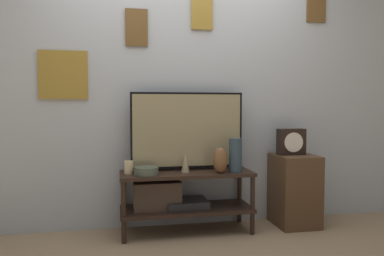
# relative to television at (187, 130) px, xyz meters

# --- Properties ---
(ground_plane) EXTENTS (12.00, 12.00, 0.00)m
(ground_plane) POSITION_rel_television_xyz_m (-0.02, -0.34, -0.90)
(ground_plane) COLOR #997F60
(wall_back) EXTENTS (6.40, 0.08, 2.70)m
(wall_back) POSITION_rel_television_xyz_m (-0.03, 0.17, 0.46)
(wall_back) COLOR #B2BCC6
(wall_back) RESTS_ON ground_plane
(media_console) EXTENTS (1.16, 0.42, 0.54)m
(media_console) POSITION_rel_television_xyz_m (-0.12, -0.09, -0.56)
(media_console) COLOR black
(media_console) RESTS_ON ground_plane
(television) EXTENTS (1.02, 0.05, 0.70)m
(television) POSITION_rel_television_xyz_m (0.00, 0.00, 0.00)
(television) COLOR black
(television) RESTS_ON media_console
(vase_urn_stoneware) EXTENTS (0.13, 0.10, 0.22)m
(vase_urn_stoneware) POSITION_rel_television_xyz_m (0.25, -0.21, -0.25)
(vase_urn_stoneware) COLOR brown
(vase_urn_stoneware) RESTS_ON media_console
(vase_wide_bowl) EXTENTS (0.21, 0.21, 0.07)m
(vase_wide_bowl) POSITION_rel_television_xyz_m (-0.38, -0.17, -0.33)
(vase_wide_bowl) COLOR #4C5647
(vase_wide_bowl) RESTS_ON media_console
(vase_tall_ceramic) EXTENTS (0.11, 0.11, 0.30)m
(vase_tall_ceramic) POSITION_rel_television_xyz_m (0.39, -0.19, -0.21)
(vase_tall_ceramic) COLOR #2D4251
(vase_tall_ceramic) RESTS_ON media_console
(vase_slim_bronze) EXTENTS (0.07, 0.07, 0.18)m
(vase_slim_bronze) POSITION_rel_television_xyz_m (-0.04, -0.12, -0.27)
(vase_slim_bronze) COLOR tan
(vase_slim_bronze) RESTS_ON media_console
(candle_jar) EXTENTS (0.08, 0.08, 0.11)m
(candle_jar) POSITION_rel_television_xyz_m (-0.53, -0.10, -0.30)
(candle_jar) COLOR beige
(candle_jar) RESTS_ON media_console
(side_table) EXTENTS (0.37, 0.42, 0.66)m
(side_table) POSITION_rel_television_xyz_m (1.00, -0.09, -0.57)
(side_table) COLOR #513823
(side_table) RESTS_ON ground_plane
(mantel_clock) EXTENTS (0.26, 0.11, 0.24)m
(mantel_clock) POSITION_rel_television_xyz_m (0.98, -0.06, -0.12)
(mantel_clock) COLOR black
(mantel_clock) RESTS_ON side_table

